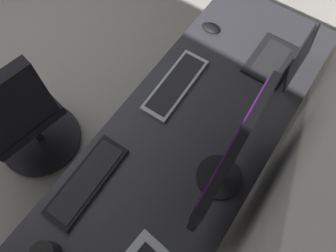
{
  "coord_description": "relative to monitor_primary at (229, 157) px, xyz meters",
  "views": [
    {
      "loc": [
        0.8,
        2.21,
        2.01
      ],
      "look_at": [
        0.39,
        1.93,
        0.95
      ],
      "focal_mm": 31.84,
      "sensor_mm": 36.0,
      "label": 1
    }
  ],
  "objects": [
    {
      "name": "desk",
      "position": [
        0.01,
        -0.21,
        -0.33
      ],
      "size": [
        2.18,
        0.72,
        0.73
      ],
      "color": "#38383D",
      "rests_on": "ground"
    },
    {
      "name": "office_chair",
      "position": [
        0.27,
        -1.12,
        -0.54
      ],
      "size": [
        0.56,
        0.59,
        0.97
      ],
      "color": "black",
      "rests_on": "ground"
    },
    {
      "name": "floor_plane",
      "position": [
        -0.39,
        -2.19,
        -0.99
      ],
      "size": [
        5.66,
        5.66,
        0.0
      ],
      "primitive_type": "plane",
      "color": "#B2ADA3"
    },
    {
      "name": "laptop_leftmost",
      "position": [
        -0.7,
        -0.04,
        -0.22
      ],
      "size": [
        0.3,
        0.24,
        0.2
      ],
      "color": "black",
      "rests_on": "desk"
    },
    {
      "name": "keyboard_spare",
      "position": [
        0.34,
        -0.46,
        -0.25
      ],
      "size": [
        0.42,
        0.15,
        0.02
      ],
      "color": "black",
      "rests_on": "desk"
    },
    {
      "name": "keyboard_main",
      "position": [
        -0.28,
        -0.42,
        -0.25
      ],
      "size": [
        0.42,
        0.15,
        0.02
      ],
      "color": "silver",
      "rests_on": "desk"
    },
    {
      "name": "monitor_primary",
      "position": [
        0.0,
        0.0,
        0.0
      ],
      "size": [
        0.54,
        0.2,
        0.46
      ],
      "color": "black",
      "rests_on": "desk"
    },
    {
      "name": "mouse_spare",
      "position": [
        -0.69,
        -0.46,
        -0.25
      ],
      "size": [
        0.06,
        0.1,
        0.03
      ],
      "primitive_type": "ellipsoid",
      "color": "black",
      "rests_on": "desk"
    }
  ]
}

